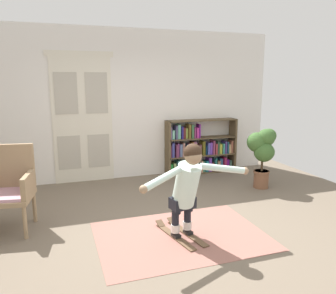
{
  "coord_description": "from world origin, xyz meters",
  "views": [
    {
      "loc": [
        -1.4,
        -3.9,
        1.93
      ],
      "look_at": [
        0.01,
        0.24,
        1.05
      ],
      "focal_mm": 35.76,
      "sensor_mm": 36.0,
      "label": 1
    }
  ],
  "objects_px": {
    "wicker_chair": "(8,186)",
    "potted_plant": "(263,150)",
    "bookshelf": "(198,150)",
    "skis_pair": "(180,233)",
    "person_skier": "(187,184)"
  },
  "relations": [
    {
      "from": "bookshelf",
      "to": "skis_pair",
      "type": "height_order",
      "value": "bookshelf"
    },
    {
      "from": "potted_plant",
      "to": "wicker_chair",
      "type": "bearing_deg",
      "value": -174.5
    },
    {
      "from": "wicker_chair",
      "to": "skis_pair",
      "type": "bearing_deg",
      "value": -23.63
    },
    {
      "from": "potted_plant",
      "to": "skis_pair",
      "type": "bearing_deg",
      "value": -148.01
    },
    {
      "from": "potted_plant",
      "to": "bookshelf",
      "type": "bearing_deg",
      "value": 116.48
    },
    {
      "from": "potted_plant",
      "to": "skis_pair",
      "type": "relative_size",
      "value": 1.24
    },
    {
      "from": "skis_pair",
      "to": "person_skier",
      "type": "relative_size",
      "value": 0.6
    },
    {
      "from": "skis_pair",
      "to": "person_skier",
      "type": "bearing_deg",
      "value": -78.06
    },
    {
      "from": "wicker_chair",
      "to": "potted_plant",
      "type": "bearing_deg",
      "value": 5.5
    },
    {
      "from": "skis_pair",
      "to": "person_skier",
      "type": "distance_m",
      "value": 0.72
    },
    {
      "from": "bookshelf",
      "to": "person_skier",
      "type": "distance_m",
      "value": 3.1
    },
    {
      "from": "bookshelf",
      "to": "person_skier",
      "type": "height_order",
      "value": "person_skier"
    },
    {
      "from": "potted_plant",
      "to": "skis_pair",
      "type": "xyz_separation_m",
      "value": [
        -2.06,
        -1.29,
        -0.69
      ]
    },
    {
      "from": "skis_pair",
      "to": "wicker_chair",
      "type": "bearing_deg",
      "value": 156.37
    },
    {
      "from": "wicker_chair",
      "to": "person_skier",
      "type": "height_order",
      "value": "person_skier"
    }
  ]
}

